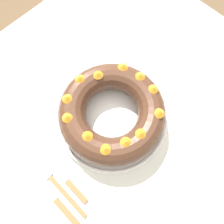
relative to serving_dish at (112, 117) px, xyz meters
name	(u,v)px	position (x,y,z in m)	size (l,w,h in m)	color
ground_plane	(115,150)	(0.03, 0.00, -0.78)	(8.00, 8.00, 0.00)	brown
dining_table	(117,121)	(0.03, 0.00, -0.11)	(1.16, 1.10, 0.77)	silver
serving_dish	(112,117)	(0.00, 0.00, 0.00)	(0.36, 0.36, 0.02)	white
bundt_cake	(112,112)	(0.00, 0.00, 0.05)	(0.32, 0.32, 0.09)	#4C2D1E
fork	(57,184)	(-0.26, -0.03, -0.01)	(0.02, 0.22, 0.01)	#936038
serving_knife	(56,201)	(-0.29, -0.06, -0.01)	(0.02, 0.25, 0.01)	#936038
cake_knife	(67,181)	(-0.23, -0.04, -0.01)	(0.02, 0.19, 0.01)	#936038
napkin	(172,61)	(0.31, 0.00, -0.01)	(0.18, 0.12, 0.00)	white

